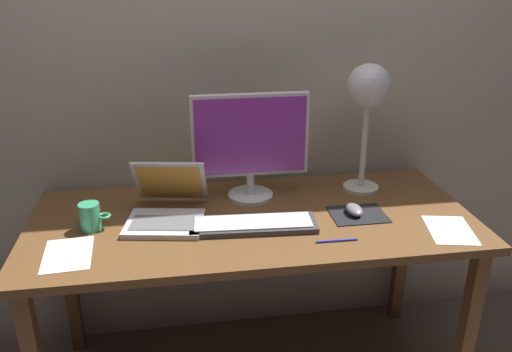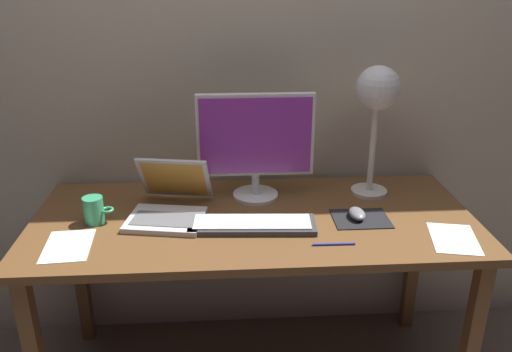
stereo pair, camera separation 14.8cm
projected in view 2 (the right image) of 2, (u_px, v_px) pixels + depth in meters
The scene contains 12 objects.
back_wall at pixel (247, 44), 2.05m from camera, with size 4.80×0.06×2.60m, color #B2A893.
desk at pixel (254, 236), 1.92m from camera, with size 1.60×0.70×0.74m.
monitor at pixel (256, 141), 1.96m from camera, with size 0.44×0.18×0.41m.
keyboard_main at pixel (252, 224), 1.81m from camera, with size 0.45×0.17×0.03m.
laptop at pixel (170, 200), 1.89m from camera, with size 0.31×0.35×0.20m.
desk_lamp at pixel (377, 97), 1.94m from camera, with size 0.16×0.16×0.51m.
mousepad at pixel (361, 219), 1.87m from camera, with size 0.20×0.16×0.00m, color black.
mouse at pixel (357, 214), 1.87m from camera, with size 0.06×0.10×0.03m, color slate.
coffee_mug at pixel (94, 210), 1.83m from camera, with size 0.11×0.07×0.10m.
paper_sheet_near_mouse at pixel (68, 246), 1.70m from camera, with size 0.15×0.21×0.00m, color white.
paper_sheet_by_keyboard at pixel (454, 239), 1.74m from camera, with size 0.15×0.21×0.00m, color white.
pen at pixel (334, 244), 1.70m from camera, with size 0.01×0.01×0.14m, color #2633A5.
Camera 2 is at (-0.10, -1.69, 1.60)m, focal length 36.54 mm.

